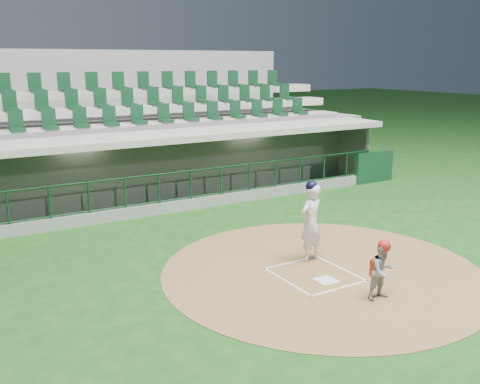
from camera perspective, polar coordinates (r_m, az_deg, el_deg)
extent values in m
plane|color=#143E11|center=(12.24, 7.05, -8.34)|extent=(120.00, 120.00, 0.00)
cylinder|color=brown|center=(12.27, 8.75, -8.31)|extent=(7.20, 7.20, 0.01)
cube|color=silver|center=(11.73, 9.16, -9.31)|extent=(0.43, 0.43, 0.02)
cube|color=white|center=(11.59, 4.98, -9.49)|extent=(0.05, 1.80, 0.01)
cube|color=white|center=(12.47, 10.66, -7.97)|extent=(0.05, 1.80, 0.01)
cube|color=white|center=(12.64, 5.52, -7.48)|extent=(1.55, 0.05, 0.01)
cube|color=white|center=(11.42, 10.62, -10.06)|extent=(1.55, 0.05, 0.01)
cube|color=gray|center=(18.58, -7.22, -2.36)|extent=(15.00, 3.00, 0.10)
cube|color=gray|center=(19.69, -9.21, 2.69)|extent=(15.00, 0.20, 2.70)
cube|color=#A19B8E|center=(19.54, -9.11, 3.35)|extent=(13.50, 0.04, 0.90)
cube|color=slate|center=(22.23, 10.71, 3.89)|extent=(0.20, 3.00, 2.70)
cube|color=gray|center=(17.77, -7.18, 6.30)|extent=(15.40, 3.50, 0.20)
cube|color=slate|center=(17.03, -5.21, -1.36)|extent=(15.00, 0.15, 0.40)
cube|color=black|center=(16.69, -5.32, 3.87)|extent=(15.00, 0.01, 0.95)
cube|color=olive|center=(19.44, -8.49, -0.83)|extent=(12.75, 0.40, 0.45)
cube|color=white|center=(17.07, -16.80, 5.08)|extent=(1.30, 0.35, 0.04)
cube|color=white|center=(19.38, 0.74, 6.64)|extent=(1.30, 0.35, 0.04)
cube|color=black|center=(21.33, 14.11, 2.62)|extent=(1.80, 0.18, 1.20)
imported|color=#A11C11|center=(17.68, -23.43, -1.03)|extent=(1.34, 1.04, 1.82)
imported|color=#A51311|center=(18.54, -12.94, 0.24)|extent=(1.08, 0.73, 1.70)
imported|color=#A21311|center=(19.80, -3.23, 1.32)|extent=(0.85, 0.60, 1.63)
imported|color=#A61D11|center=(20.95, 1.60, 2.00)|extent=(1.56, 0.88, 1.60)
cube|color=slate|center=(21.16, -10.90, 4.21)|extent=(17.00, 6.50, 2.50)
cube|color=#99958A|center=(19.61, -9.54, 6.92)|extent=(16.60, 0.95, 0.30)
cube|color=#A29B92|center=(20.44, -10.58, 8.70)|extent=(16.60, 0.95, 0.30)
cube|color=gray|center=(21.29, -11.55, 10.34)|extent=(16.60, 0.95, 0.30)
cube|color=slate|center=(24.15, -13.80, 8.52)|extent=(17.00, 0.25, 5.05)
imported|color=silver|center=(12.56, 7.53, -3.25)|extent=(0.76, 0.59, 1.84)
sphere|color=black|center=(12.33, 7.65, 0.58)|extent=(0.28, 0.28, 0.28)
cylinder|color=tan|center=(12.13, 7.37, -2.30)|extent=(0.58, 0.79, 0.39)
imported|color=#98979D|center=(10.95, 14.96, -8.16)|extent=(0.57, 0.46, 1.14)
sphere|color=#AA1D12|center=(10.77, 15.13, -5.59)|extent=(0.26, 0.26, 0.26)
cube|color=#B01F13|center=(11.03, 14.42, -7.75)|extent=(0.32, 0.10, 0.35)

